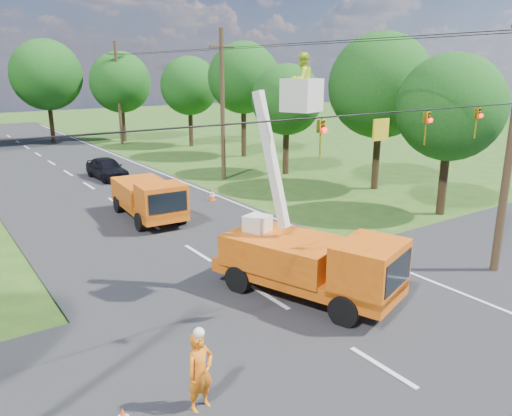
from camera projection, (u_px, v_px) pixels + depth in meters
ground at (115, 203)px, 28.71m from camera, size 140.00×140.00×0.00m
road_main at (115, 203)px, 28.71m from camera, size 12.00×100.00×0.06m
road_cross at (329, 336)px, 14.46m from camera, size 56.00×10.00×0.07m
edge_line at (201, 190)px, 31.78m from camera, size 0.12×90.00×0.02m
bucket_truck at (311, 251)px, 16.49m from camera, size 4.29×6.72×7.94m
second_truck at (149, 198)px, 25.27m from camera, size 2.70×6.04×2.21m
ground_worker at (200, 372)px, 11.12m from camera, size 0.76×0.56×1.91m
distant_car at (107, 168)px, 34.72m from camera, size 2.02×4.52×1.51m
traffic_cone_1 at (263, 245)px, 20.86m from camera, size 0.38×0.38×0.71m
traffic_cone_2 at (244, 231)px, 22.60m from camera, size 0.38×0.38×0.71m
traffic_cone_6 at (212, 195)px, 29.11m from camera, size 0.38×0.38×0.71m
pole_right_near at (512, 137)px, 17.74m from camera, size 1.80×0.30×10.00m
pole_right_mid at (222, 105)px, 33.56m from camera, size 1.80×0.30×10.00m
pole_right_far at (118, 93)px, 49.39m from camera, size 1.80×0.30×10.00m
signal_span at (396, 127)px, 14.08m from camera, size 18.00×0.29×1.07m
tree_right_a at (451, 108)px, 25.10m from camera, size 5.40×5.40×8.28m
tree_right_b at (381, 86)px, 30.44m from camera, size 6.40×6.40×9.65m
tree_right_c at (287, 100)px, 35.29m from camera, size 5.00×5.00×7.83m
tree_right_d at (243, 78)px, 42.13m from camera, size 6.00×6.00×9.70m
tree_right_e at (189, 86)px, 48.15m from camera, size 5.60×5.60×8.63m
tree_far_b at (46, 75)px, 49.88m from camera, size 7.00×7.00×10.32m
tree_far_c at (120, 82)px, 51.27m from camera, size 6.20×6.20×9.18m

